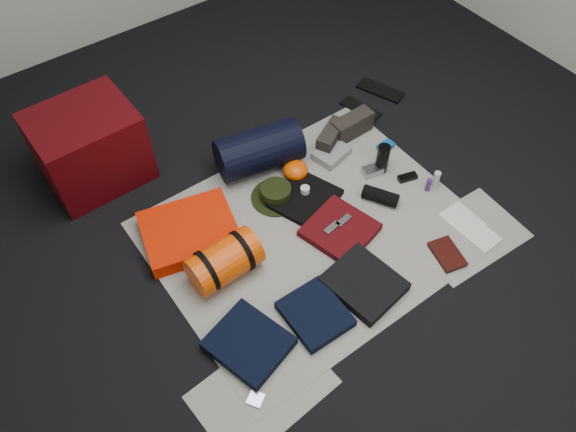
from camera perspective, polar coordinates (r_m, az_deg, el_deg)
floor at (r=2.99m, az=2.49°, el=-1.73°), size 4.50×4.50×0.02m
newspaper_mat at (r=2.98m, az=2.49°, el=-1.59°), size 1.60×1.30×0.01m
newspaper_sheet_front_left at (r=2.57m, az=-2.59°, el=-17.19°), size 0.61×0.44×0.00m
newspaper_sheet_front_right at (r=3.12m, az=17.75°, el=-1.82°), size 0.60×0.43×0.00m
red_cabinet at (r=3.27m, az=-19.49°, el=6.62°), size 0.54×0.45×0.44m
sleeping_pad at (r=2.97m, az=-9.97°, el=-1.55°), size 0.55×0.49×0.09m
stuff_sack at (r=2.76m, az=-6.47°, el=-4.60°), size 0.36×0.22×0.21m
sack_strap_left at (r=2.74m, az=-8.25°, el=-5.55°), size 0.02×0.22×0.22m
sack_strap_right at (r=2.78m, az=-4.74°, el=-3.54°), size 0.03×0.22×0.22m
navy_duffel at (r=3.20m, az=-2.94°, el=6.71°), size 0.52×0.34×0.25m
boonie_brim at (r=3.12m, az=-1.23°, el=1.93°), size 0.36×0.36×0.01m
boonie_crown at (r=3.09m, az=-1.24°, el=2.42°), size 0.17×0.17×0.07m
hiking_boot_left at (r=3.37m, az=4.38°, el=8.02°), size 0.26×0.19×0.12m
hiking_boot_right at (r=3.44m, az=6.50°, el=9.12°), size 0.27×0.10×0.13m
flip_flop_left at (r=3.66m, az=7.40°, el=10.73°), size 0.15×0.28×0.01m
flip_flop_right at (r=3.82m, az=9.38°, el=12.48°), size 0.21×0.32×0.02m
trousers_navy_a at (r=2.63m, az=-4.01°, el=-12.76°), size 0.38×0.41×0.05m
trousers_navy_b at (r=2.69m, az=2.77°, el=-9.90°), size 0.27×0.31×0.05m
trousers_charcoal at (r=2.79m, az=7.70°, el=-6.81°), size 0.35×0.38×0.05m
black_tshirt at (r=3.09m, az=1.77°, el=1.76°), size 0.41×0.40×0.03m
red_shirt at (r=2.97m, az=5.29°, el=-1.41°), size 0.39×0.39×0.04m
orange_stuff_sack at (r=3.19m, az=0.76°, el=4.68°), size 0.15×0.15×0.09m
first_aid_pouch at (r=3.32m, az=4.42°, el=6.36°), size 0.23×0.19×0.05m
water_bottle at (r=3.24m, az=9.58°, el=5.76°), size 0.08×0.08×0.18m
speaker at (r=3.12m, az=9.37°, el=2.01°), size 0.17×0.21×0.08m
compact_camera at (r=3.26m, az=8.57°, el=4.57°), size 0.13×0.09×0.05m
cyan_case at (r=3.42m, az=9.89°, el=7.00°), size 0.10×0.07×0.03m
toiletry_purple at (r=3.22m, az=14.08°, el=3.09°), size 0.03×0.03×0.09m
toiletry_clear at (r=3.24m, az=14.80°, el=3.60°), size 0.05×0.05×0.11m
paperback_book at (r=2.99m, az=15.87°, el=-3.75°), size 0.17×0.22×0.03m
map_booklet at (r=3.12m, az=18.76°, el=-1.76°), size 0.15×0.21×0.01m
map_printout at (r=3.16m, az=17.29°, el=-0.35°), size 0.16×0.21×0.01m
sunglasses at (r=3.27m, az=12.03°, el=3.87°), size 0.12×0.07×0.03m
key_cluster at (r=2.55m, az=-3.31°, el=-18.05°), size 0.09×0.09×0.01m
tape_roll at (r=3.09m, az=1.74°, el=2.68°), size 0.05×0.05×0.04m
energy_bar_a at (r=2.94m, az=4.48°, el=-1.20°), size 0.10×0.05×0.01m
energy_bar_b at (r=2.97m, az=5.68°, el=-0.47°), size 0.10×0.05×0.01m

